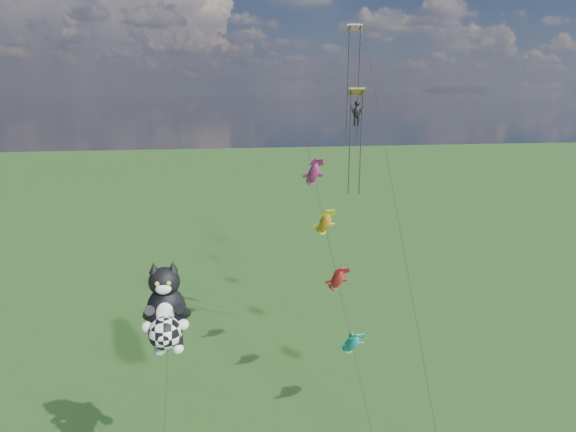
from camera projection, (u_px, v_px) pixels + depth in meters
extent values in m
cylinder|color=black|center=(165.00, 415.00, 24.54)|extent=(0.54, 2.71, 6.85)
ellipsoid|color=black|center=(167.00, 313.00, 24.88)|extent=(2.31, 2.00, 2.99)
ellipsoid|color=black|center=(164.00, 282.00, 24.35)|extent=(1.81, 1.69, 1.51)
cone|color=black|center=(154.00, 267.00, 24.08)|extent=(0.60, 0.60, 0.56)
cone|color=black|center=(173.00, 266.00, 24.21)|extent=(0.60, 0.60, 0.56)
ellipsoid|color=white|center=(163.00, 289.00, 23.80)|extent=(0.84, 0.52, 0.54)
ellipsoid|color=white|center=(165.00, 314.00, 24.14)|extent=(0.98, 0.51, 1.23)
sphere|color=gold|center=(157.00, 284.00, 23.62)|extent=(0.22, 0.22, 0.22)
sphere|color=gold|center=(169.00, 283.00, 23.70)|extent=(0.22, 0.22, 0.22)
sphere|color=white|center=(147.00, 327.00, 23.88)|extent=(0.56, 0.56, 0.56)
sphere|color=white|center=(183.00, 325.00, 24.13)|extent=(0.56, 0.56, 0.56)
sphere|color=white|center=(160.00, 350.00, 25.19)|extent=(0.60, 0.60, 0.60)
sphere|color=white|center=(178.00, 348.00, 25.32)|extent=(0.60, 0.60, 0.60)
sphere|color=white|center=(165.00, 333.00, 23.80)|extent=(1.66, 1.66, 1.66)
cylinder|color=black|center=(335.00, 269.00, 31.76)|extent=(1.33, 15.78, 16.16)
ellipsoid|color=#1984BF|center=(352.00, 343.00, 29.38)|extent=(0.91, 2.14, 2.10)
ellipsoid|color=red|center=(337.00, 279.00, 31.40)|extent=(0.91, 2.14, 2.10)
ellipsoid|color=#D84819|center=(325.00, 223.00, 33.42)|extent=(0.91, 2.14, 2.10)
ellipsoid|color=#D83386|center=(313.00, 174.00, 35.44)|extent=(0.91, 2.14, 2.10)
cylinder|color=black|center=(393.00, 189.00, 30.39)|extent=(0.76, 17.08, 26.95)
cube|color=#1A9037|center=(357.00, 91.00, 33.93)|extent=(1.18, 0.59, 0.54)
cylinder|color=black|center=(350.00, 145.00, 34.83)|extent=(0.08, 0.08, 7.55)
cylinder|color=black|center=(360.00, 145.00, 34.94)|extent=(0.08, 0.08, 7.55)
cube|color=#341AD5|center=(355.00, 28.00, 35.82)|extent=(1.22, 0.57, 0.52)
cylinder|color=black|center=(348.00, 88.00, 36.86)|extent=(0.08, 0.08, 8.65)
cylinder|color=black|center=(358.00, 88.00, 36.98)|extent=(0.08, 0.08, 8.65)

